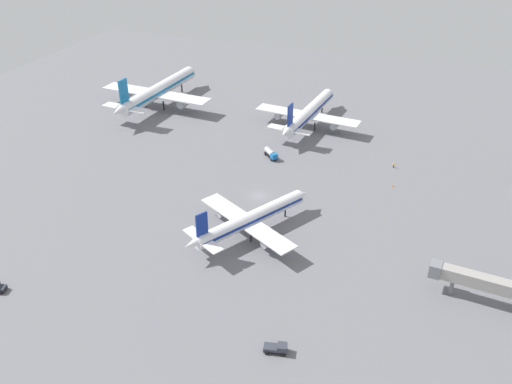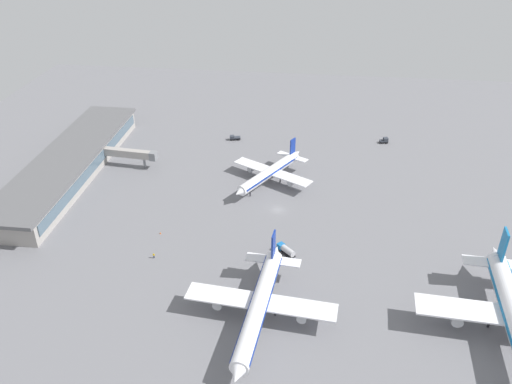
% 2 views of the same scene
% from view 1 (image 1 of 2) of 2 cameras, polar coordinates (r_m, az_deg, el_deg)
% --- Properties ---
extents(ground, '(288.00, 288.00, 0.00)m').
position_cam_1_polar(ground, '(150.76, 0.28, -0.41)').
color(ground, slate).
extents(airplane_at_gate, '(46.92, 37.78, 14.27)m').
position_cam_1_polar(airplane_at_gate, '(192.34, 5.59, 8.34)').
color(airplane_at_gate, white).
rests_on(airplane_at_gate, ground).
extents(airplane_taxiing, '(35.43, 29.62, 11.87)m').
position_cam_1_polar(airplane_taxiing, '(133.09, -0.62, -2.86)').
color(airplane_taxiing, white).
rests_on(airplane_taxiing, ground).
extents(airplane_distant, '(55.69, 44.73, 16.94)m').
position_cam_1_polar(airplane_distant, '(212.51, -10.32, 10.47)').
color(airplane_distant, white).
rests_on(airplane_distant, ground).
extents(pushback_tractor, '(2.97, 4.70, 1.90)m').
position_cam_1_polar(pushback_tractor, '(105.49, 2.21, -16.14)').
color(pushback_tractor, black).
rests_on(pushback_tractor, ground).
extents(fuel_truck, '(5.81, 5.79, 2.50)m').
position_cam_1_polar(fuel_truck, '(170.90, 1.59, 4.09)').
color(fuel_truck, black).
rests_on(fuel_truck, ground).
extents(ground_crew_worker, '(0.44, 0.57, 1.67)m').
position_cam_1_polar(ground_crew_worker, '(170.29, 14.33, 2.77)').
color(ground_crew_worker, '#1E2338').
rests_on(ground_crew_worker, ground).
extents(jet_bridge, '(4.88, 21.71, 6.74)m').
position_cam_1_polar(jet_bridge, '(122.04, 22.61, -8.71)').
color(jet_bridge, '#9E9993').
rests_on(jet_bridge, ground).
extents(safety_cone_near_gate, '(0.44, 0.44, 0.60)m').
position_cam_1_polar(safety_cone_near_gate, '(159.91, 14.27, 0.63)').
color(safety_cone_near_gate, '#EA590C').
rests_on(safety_cone_near_gate, ground).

